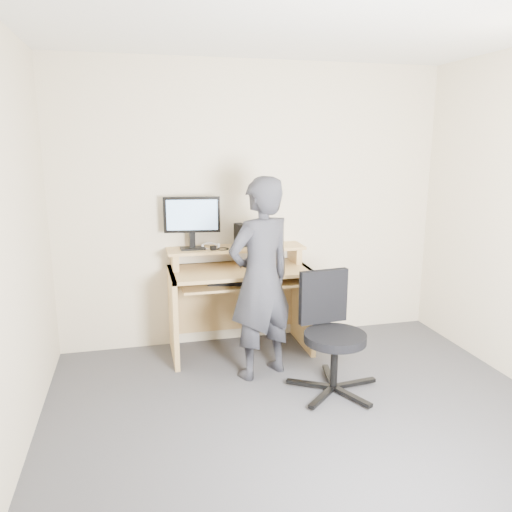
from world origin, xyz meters
name	(u,v)px	position (x,y,z in m)	size (l,w,h in m)	color
ground	(320,439)	(0.00, 0.00, 0.00)	(3.50, 3.50, 0.00)	#4A494E
back_wall	(254,206)	(0.00, 1.75, 1.25)	(3.50, 0.02, 2.50)	beige
ceiling	(334,4)	(0.00, 0.00, 2.50)	(3.50, 3.50, 0.02)	white
desk	(238,289)	(-0.20, 1.53, 0.55)	(1.20, 0.60, 0.91)	#DEB26C
monitor	(192,218)	(-0.58, 1.60, 1.18)	(0.48, 0.13, 0.45)	black
external_drive	(240,235)	(-0.16, 1.64, 1.01)	(0.07, 0.13, 0.20)	black
travel_mug	(245,237)	(-0.12, 1.62, 0.99)	(0.07, 0.07, 0.17)	silver
smartphone	(277,245)	(0.17, 1.58, 0.92)	(0.07, 0.13, 0.01)	black
charger	(213,248)	(-0.42, 1.52, 0.93)	(0.04, 0.04, 0.04)	black
headphones	(211,246)	(-0.42, 1.64, 0.92)	(0.16, 0.16, 0.02)	silver
keyboard	(236,281)	(-0.25, 1.36, 0.67)	(0.46, 0.18, 0.03)	black
mouse	(277,267)	(0.11, 1.35, 0.77)	(0.10, 0.06, 0.04)	black
office_chair	(331,329)	(0.31, 0.62, 0.47)	(0.67, 0.68, 0.86)	black
person	(261,279)	(-0.14, 0.97, 0.79)	(0.57, 0.38, 1.57)	black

